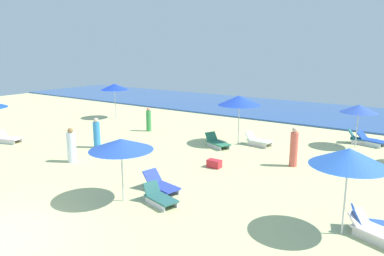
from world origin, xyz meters
name	(u,v)px	position (x,y,z in m)	size (l,w,h in m)	color
ocean	(300,111)	(0.00, 24.77, 0.06)	(60.00, 10.45, 0.12)	#2C539A
umbrella_0	(239,100)	(0.56, 12.86, 2.39)	(2.25, 2.25, 2.64)	silver
lounge_chair_0_0	(258,141)	(1.58, 13.19, 0.27)	(1.45, 0.81, 0.67)	silver
lounge_chair_0_1	(217,142)	(-0.07, 11.68, 0.25)	(1.62, 1.17, 0.69)	silver
lounge_chair_2_0	(8,138)	(-9.95, 5.94, 0.25)	(1.45, 1.03, 0.66)	silver
umbrella_3	(115,87)	(-10.40, 14.38, 2.32)	(2.00, 2.00, 2.55)	silver
umbrella_4	(359,109)	(5.92, 15.79, 2.05)	(1.87, 1.87, 2.26)	silver
lounge_chair_4_0	(370,140)	(6.47, 16.68, 0.28)	(1.56, 1.02, 0.69)	silver
lounge_chair_4_1	(361,139)	(6.04, 16.71, 0.27)	(1.56, 0.83, 0.76)	silver
umbrella_5	(121,144)	(0.87, 3.91, 1.99)	(2.14, 2.14, 2.18)	silver
lounge_chair_5_0	(160,185)	(1.38, 5.28, 0.25)	(1.54, 0.90, 0.68)	silver
lounge_chair_5_1	(159,197)	(2.05, 4.42, 0.24)	(1.38, 0.89, 0.65)	silver
umbrella_6	(349,157)	(7.54, 5.75, 2.25)	(2.07, 2.07, 2.50)	silver
lounge_chair_6_0	(376,231)	(8.35, 5.97, 0.26)	(1.59, 1.13, 0.63)	silver
lounge_chair_6_1	(372,224)	(8.20, 6.38, 0.24)	(1.38, 0.97, 0.69)	silver
beachgoer_0	(294,148)	(4.31, 10.87, 0.83)	(0.44, 0.44, 1.75)	#DF5D4E
beachgoer_1	(149,120)	(-5.53, 12.52, 0.71)	(0.43, 0.43, 1.50)	#399347
beachgoer_2	(97,134)	(-5.17, 8.04, 0.74)	(0.48, 0.48, 1.58)	#3286D8
beachgoer_3	(71,146)	(-4.19, 5.72, 0.73)	(0.43, 0.43, 1.59)	white
cooler_box_0	(214,164)	(1.56, 8.73, 0.17)	(0.60, 0.37, 0.34)	red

